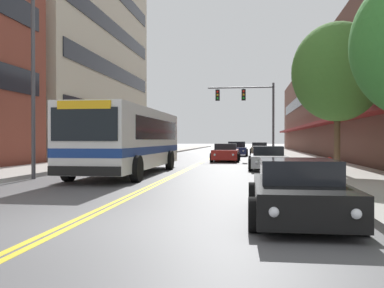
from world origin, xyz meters
TOP-DOWN VIEW (x-y plane):
  - ground_plane at (0.00, 37.00)m, footprint 240.00×240.00m
  - sidewalk_left at (-7.36, 37.00)m, footprint 3.72×106.00m
  - sidewalk_right at (7.36, 37.00)m, footprint 3.72×106.00m
  - centre_line at (0.00, 37.00)m, footprint 0.34×106.00m
  - office_tower_left at (-15.46, 32.23)m, footprint 12.08×25.12m
  - storefront_row_right at (13.45, 37.00)m, footprint 9.10×68.00m
  - city_bus at (-2.18, 11.86)m, footprint 2.94×10.88m
  - car_charcoal_parked_left_mid at (-4.34, 25.23)m, footprint 2.15×4.74m
  - car_black_parked_right_foreground at (4.26, 1.37)m, footprint 1.97×4.22m
  - car_beige_parked_right_mid at (4.29, 38.49)m, footprint 2.03×4.76m
  - car_silver_parked_right_far at (4.25, 15.74)m, footprint 2.06×4.88m
  - car_red_moving_lead at (1.55, 23.96)m, footprint 2.05×4.59m
  - car_navy_moving_second at (2.05, 34.43)m, footprint 2.14×4.50m
  - traffic_signal_mast at (3.34, 28.22)m, footprint 5.46×0.38m
  - street_lamp_left_near at (-4.99, 8.82)m, footprint 2.48×0.28m
  - street_tree_right_mid at (6.88, 11.05)m, footprint 3.72×3.72m
  - fire_hydrant at (5.95, 7.58)m, footprint 0.33×0.25m

SIDE VIEW (x-z plane):
  - ground_plane at x=0.00m, z-range 0.00..0.00m
  - centre_line at x=0.00m, z-range 0.00..0.01m
  - sidewalk_left at x=-7.36m, z-range 0.00..0.18m
  - sidewalk_right at x=7.36m, z-range 0.00..0.18m
  - car_black_parked_right_foreground at x=4.26m, z-range -0.04..1.14m
  - car_silver_parked_right_far at x=4.25m, z-range -0.03..1.20m
  - fire_hydrant at x=5.95m, z-range 0.18..0.99m
  - car_charcoal_parked_left_mid at x=-4.34m, z-range -0.04..1.22m
  - car_beige_parked_right_mid at x=4.29m, z-range -0.04..1.24m
  - car_red_moving_lead at x=1.55m, z-range -0.04..1.25m
  - car_navy_moving_second at x=2.05m, z-range -0.05..1.34m
  - city_bus at x=-2.18m, z-range 0.20..3.12m
  - street_tree_right_mid at x=6.88m, z-range 1.25..7.50m
  - traffic_signal_mast at x=3.34m, z-range 1.31..7.54m
  - storefront_row_right at x=13.45m, z-range 0.00..10.33m
  - street_lamp_left_near at x=-4.99m, z-range 0.80..9.93m
  - office_tower_left at x=-15.46m, z-range 0.00..28.04m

